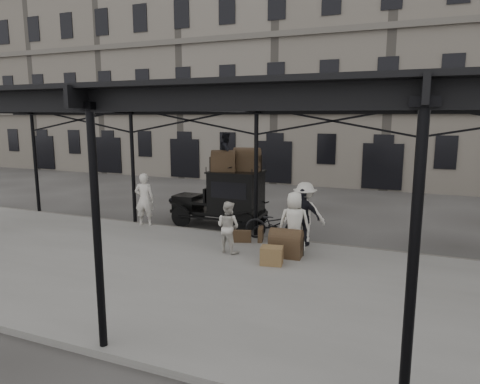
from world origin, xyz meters
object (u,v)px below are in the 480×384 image
object	(u,v)px
steamer_trunk_roof_near	(224,162)
steamer_trunk_platform	(286,245)
bicycle	(275,224)
porter_left	(144,199)
taxi	(229,196)
porter_official	(303,217)

from	to	relation	value
steamer_trunk_roof_near	steamer_trunk_platform	xyz separation A→B (m)	(3.25, -2.77, -2.01)
bicycle	steamer_trunk_roof_near	bearing A→B (deg)	54.05
steamer_trunk_roof_near	porter_left	bearing A→B (deg)	-171.65
steamer_trunk_roof_near	bicycle	bearing A→B (deg)	-42.85
taxi	porter_left	xyz separation A→B (m)	(-2.77, -1.51, -0.06)
steamer_trunk_roof_near	steamer_trunk_platform	world-z (taller)	steamer_trunk_roof_near
taxi	porter_left	size ratio (longest dim) A/B	1.85
taxi	porter_left	world-z (taller)	taxi
porter_official	bicycle	distance (m)	1.15
bicycle	taxi	bearing A→B (deg)	48.63
bicycle	steamer_trunk_roof_near	size ratio (longest dim) A/B	2.24
porter_left	bicycle	xyz separation A→B (m)	(5.10, 0.08, -0.46)
porter_left	bicycle	size ratio (longest dim) A/B	0.99
porter_left	steamer_trunk_roof_near	size ratio (longest dim) A/B	2.21
taxi	bicycle	xyz separation A→B (m)	(2.33, -1.43, -0.53)
taxi	porter_left	distance (m)	3.16
steamer_trunk_platform	bicycle	bearing A→B (deg)	114.50
taxi	steamer_trunk_platform	world-z (taller)	taxi
taxi	steamer_trunk_roof_near	size ratio (longest dim) A/B	4.08
porter_left	steamer_trunk_platform	distance (m)	6.16
bicycle	steamer_trunk_platform	size ratio (longest dim) A/B	2.12
taxi	porter_left	bearing A→B (deg)	-151.41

